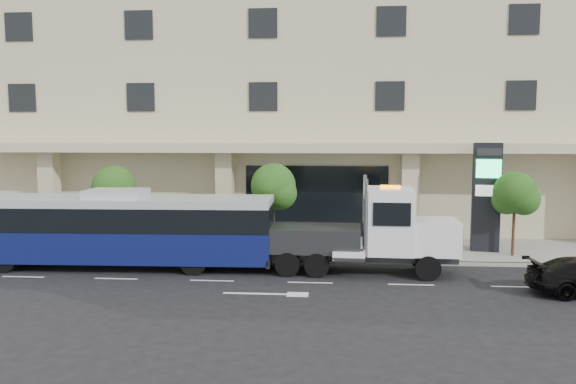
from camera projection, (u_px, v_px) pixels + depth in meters
name	position (u px, v px, depth m)	size (l,w,h in m)	color
ground	(311.00, 273.00, 24.00)	(120.00, 120.00, 0.00)	black
sidewalk	(315.00, 248.00, 28.95)	(120.00, 6.00, 0.15)	gray
curb	(313.00, 261.00, 25.98)	(120.00, 0.30, 0.15)	gray
convention_center	(320.00, 74.00, 38.24)	(60.00, 17.60, 20.00)	beige
tree_left	(115.00, 191.00, 27.99)	(2.27, 2.20, 4.22)	#422B19
tree_mid	(274.00, 189.00, 27.37)	(2.28, 2.20, 4.38)	#422B19
tree_right	(515.00, 196.00, 26.52)	(2.10, 2.00, 4.04)	#422B19
city_bus	(117.00, 228.00, 24.97)	(13.89, 3.28, 3.50)	black
tow_truck	(370.00, 234.00, 23.89)	(9.13, 2.56, 4.15)	#2D3033
signage_pylon	(486.00, 196.00, 27.53)	(1.39, 0.67, 5.37)	black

